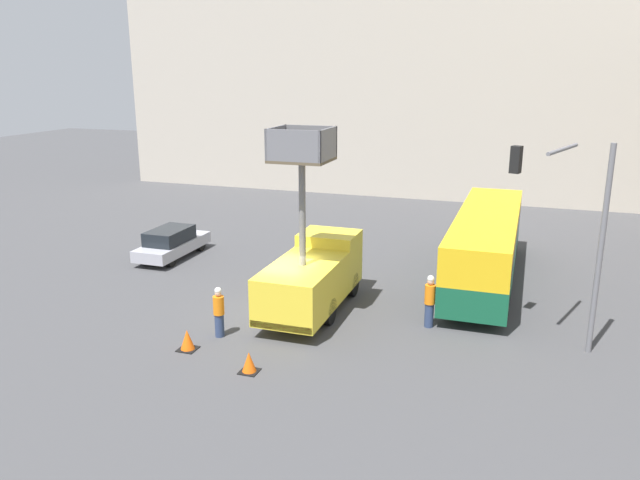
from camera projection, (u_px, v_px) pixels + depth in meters
The scene contains 10 objects.
ground_plane at pixel (280, 317), 23.31m from camera, with size 120.00×120.00×0.00m, color #424244.
building_backdrop_far at pixel (422, 70), 46.75m from camera, with size 44.00×10.00×17.68m.
utility_truck at pixel (313, 272), 23.54m from camera, with size 2.29×6.20×7.03m.
city_bus at pixel (486, 242), 26.75m from camera, with size 2.49×11.85×3.02m.
traffic_light_pole at pixel (572, 213), 19.81m from camera, with size 3.07×2.82×6.82m.
road_worker_near_truck at pixel (219, 312), 21.37m from camera, with size 0.38×0.38×1.80m.
road_worker_directing at pixel (430, 301), 22.15m from camera, with size 0.38×0.38×1.94m.
traffic_cone_near_truck at pixel (249, 363), 18.99m from camera, with size 0.57×0.57×0.66m.
traffic_cone_mid_road at pixel (187, 340), 20.50m from camera, with size 0.61×0.61×0.70m.
parked_car_curbside at pixel (172, 243), 30.44m from camera, with size 1.72×4.53×1.48m.
Camera 1 is at (8.45, -20.05, 8.97)m, focal length 35.00 mm.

